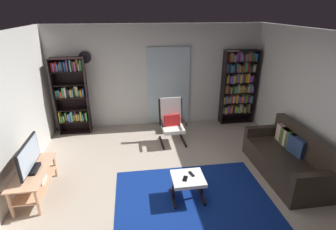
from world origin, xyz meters
TOP-DOWN VIEW (x-y plane):
  - ground_plane at (0.00, 0.00)m, footprint 7.02×7.02m
  - wall_back at (0.00, 2.90)m, footprint 5.60×0.06m
  - wall_right at (2.70, 0.00)m, footprint 0.06×6.00m
  - glass_door_panel at (0.29, 2.83)m, footprint 1.10×0.01m
  - area_rug at (0.25, -0.24)m, footprint 2.56×1.86m
  - tv_stand at (-2.35, 0.26)m, footprint 0.48×1.10m
  - television at (-2.35, 0.25)m, footprint 0.20×0.82m
  - bookshelf_near_tv at (-2.12, 2.66)m, footprint 0.75×0.30m
  - bookshelf_near_sofa at (2.13, 2.69)m, footprint 0.87×0.30m
  - leather_sofa at (2.19, 0.22)m, footprint 0.85×1.84m
  - lounge_armchair at (0.22, 1.84)m, footprint 0.58×0.67m
  - ottoman at (0.16, -0.19)m, footprint 0.52×0.48m
  - tv_remote at (0.23, -0.13)m, footprint 0.08×0.15m
  - cell_phone at (0.11, -0.23)m, footprint 0.12×0.16m
  - wall_clock at (-1.73, 2.82)m, footprint 0.29×0.03m

SIDE VIEW (x-z plane):
  - ground_plane at x=0.00m, z-range 0.00..0.00m
  - area_rug at x=0.25m, z-range 0.00..0.01m
  - leather_sofa at x=2.19m, z-range -0.12..0.74m
  - tv_stand at x=-2.35m, z-range 0.08..0.57m
  - ottoman at x=0.16m, z-range 0.13..0.55m
  - cell_phone at x=0.11m, z-range 0.41..0.42m
  - tv_remote at x=0.23m, z-range 0.41..0.43m
  - lounge_armchair at x=0.22m, z-range 0.02..1.05m
  - television at x=-2.35m, z-range 0.47..0.99m
  - bookshelf_near_tv at x=-2.12m, z-range 0.07..1.95m
  - bookshelf_near_sofa at x=2.13m, z-range 0.06..2.02m
  - glass_door_panel at x=0.29m, z-range 0.05..2.05m
  - wall_back at x=0.00m, z-range 0.00..2.60m
  - wall_right at x=2.70m, z-range 0.00..2.60m
  - wall_clock at x=-1.73m, z-range 1.71..2.00m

